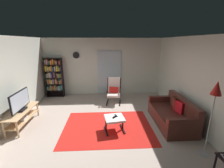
# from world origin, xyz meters

# --- Properties ---
(ground_plane) EXTENTS (7.02, 7.02, 0.00)m
(ground_plane) POSITION_xyz_m (0.00, 0.00, 0.00)
(ground_plane) COLOR #B5A295
(wall_back) EXTENTS (5.60, 0.06, 2.60)m
(wall_back) POSITION_xyz_m (0.00, 2.90, 1.30)
(wall_back) COLOR silver
(wall_back) RESTS_ON ground
(wall_left) EXTENTS (0.06, 6.00, 2.60)m
(wall_left) POSITION_xyz_m (-2.70, 0.00, 1.30)
(wall_left) COLOR silver
(wall_left) RESTS_ON ground
(wall_right) EXTENTS (0.06, 6.00, 2.60)m
(wall_right) POSITION_xyz_m (2.70, 0.00, 1.30)
(wall_right) COLOR silver
(wall_right) RESTS_ON ground
(glass_door_panel) EXTENTS (1.10, 0.01, 2.00)m
(glass_door_panel) POSITION_xyz_m (0.31, 2.83, 1.05)
(glass_door_panel) COLOR silver
(area_rug) EXTENTS (2.57, 1.94, 0.01)m
(area_rug) POSITION_xyz_m (0.15, -0.10, 0.00)
(area_rug) COLOR red
(area_rug) RESTS_ON ground
(tv_stand) EXTENTS (0.44, 1.33, 0.49)m
(tv_stand) POSITION_xyz_m (-2.37, 0.12, 0.33)
(tv_stand) COLOR tan
(tv_stand) RESTS_ON ground
(television) EXTENTS (0.20, 0.94, 0.58)m
(television) POSITION_xyz_m (-2.37, 0.13, 0.77)
(television) COLOR black
(television) RESTS_ON tv_stand
(bookshelf_near_tv) EXTENTS (0.73, 0.30, 1.75)m
(bookshelf_near_tv) POSITION_xyz_m (-2.17, 2.65, 0.94)
(bookshelf_near_tv) COLOR black
(bookshelf_near_tv) RESTS_ON ground
(leather_sofa) EXTENTS (0.89, 1.71, 0.80)m
(leather_sofa) POSITION_xyz_m (2.13, 0.00, 0.30)
(leather_sofa) COLOR #52241D
(leather_sofa) RESTS_ON ground
(lounge_armchair) EXTENTS (0.64, 0.72, 1.02)m
(lounge_armchair) POSITION_xyz_m (0.45, 1.80, 0.53)
(lounge_armchair) COLOR black
(lounge_armchair) RESTS_ON ground
(ottoman) EXTENTS (0.59, 0.55, 0.42)m
(ottoman) POSITION_xyz_m (0.33, -0.29, 0.34)
(ottoman) COLOR white
(ottoman) RESTS_ON ground
(tv_remote) EXTENTS (0.08, 0.15, 0.02)m
(tv_remote) POSITION_xyz_m (0.38, -0.22, 0.43)
(tv_remote) COLOR black
(tv_remote) RESTS_ON ottoman
(cell_phone) EXTENTS (0.14, 0.15, 0.01)m
(cell_phone) POSITION_xyz_m (0.33, -0.30, 0.42)
(cell_phone) COLOR black
(cell_phone) RESTS_ON ottoman
(floor_lamp_by_sofa) EXTENTS (0.22, 0.22, 1.70)m
(floor_lamp_by_sofa) POSITION_xyz_m (2.28, -1.31, 1.40)
(floor_lamp_by_sofa) COLOR #A5A5AD
(floor_lamp_by_sofa) RESTS_ON ground
(wall_clock) EXTENTS (0.29, 0.03, 0.29)m
(wall_clock) POSITION_xyz_m (-1.18, 2.82, 1.85)
(wall_clock) COLOR silver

